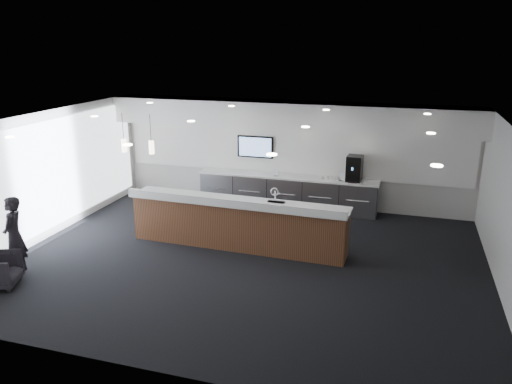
% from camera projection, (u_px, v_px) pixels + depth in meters
% --- Properties ---
extents(ground, '(10.00, 10.00, 0.00)m').
position_uv_depth(ground, '(247.00, 260.00, 10.83)').
color(ground, black).
rests_on(ground, ground).
extents(ceiling, '(10.00, 8.00, 0.02)m').
position_uv_depth(ceiling, '(246.00, 122.00, 9.94)').
color(ceiling, black).
rests_on(ceiling, back_wall).
extents(back_wall, '(10.00, 0.02, 3.00)m').
position_uv_depth(back_wall, '(290.00, 153.00, 14.04)').
color(back_wall, silver).
rests_on(back_wall, ground).
extents(left_wall, '(0.02, 8.00, 3.00)m').
position_uv_depth(left_wall, '(45.00, 176.00, 11.77)').
color(left_wall, silver).
rests_on(left_wall, ground).
extents(right_wall, '(0.02, 8.00, 3.00)m').
position_uv_depth(right_wall, '(510.00, 218.00, 9.00)').
color(right_wall, silver).
rests_on(right_wall, ground).
extents(soffit_bulkhead, '(10.00, 0.90, 0.70)m').
position_uv_depth(soffit_bulkhead, '(287.00, 115.00, 13.29)').
color(soffit_bulkhead, white).
rests_on(soffit_bulkhead, back_wall).
extents(alcove_panel, '(9.80, 0.06, 1.40)m').
position_uv_depth(alcove_panel, '(290.00, 150.00, 13.99)').
color(alcove_panel, white).
rests_on(alcove_panel, back_wall).
extents(window_blinds_wall, '(0.04, 7.36, 2.55)m').
position_uv_depth(window_blinds_wall, '(47.00, 176.00, 11.76)').
color(window_blinds_wall, '#A2B5C3').
rests_on(window_blinds_wall, left_wall).
extents(back_credenza, '(5.06, 0.66, 0.95)m').
position_uv_depth(back_credenza, '(287.00, 192.00, 14.02)').
color(back_credenza, gray).
rests_on(back_credenza, ground).
extents(wall_tv, '(1.05, 0.08, 0.62)m').
position_uv_depth(wall_tv, '(255.00, 147.00, 14.19)').
color(wall_tv, black).
rests_on(wall_tv, back_wall).
extents(pendant_left, '(0.12, 0.12, 0.30)m').
position_uv_depth(pendant_left, '(159.00, 144.00, 11.56)').
color(pendant_left, beige).
rests_on(pendant_left, ceiling).
extents(pendant_right, '(0.12, 0.12, 0.30)m').
position_uv_depth(pendant_right, '(132.00, 143.00, 11.75)').
color(pendant_right, beige).
rests_on(pendant_right, ceiling).
extents(ceiling_can_lights, '(7.00, 5.00, 0.02)m').
position_uv_depth(ceiling_can_lights, '(246.00, 124.00, 9.95)').
color(ceiling_can_lights, white).
rests_on(ceiling_can_lights, ceiling).
extents(service_counter, '(5.09, 0.99, 1.49)m').
position_uv_depth(service_counter, '(238.00, 223.00, 11.37)').
color(service_counter, '#482A18').
rests_on(service_counter, ground).
extents(coffee_machine, '(0.42, 0.54, 0.69)m').
position_uv_depth(coffee_machine, '(354.00, 168.00, 13.26)').
color(coffee_machine, black).
rests_on(coffee_machine, back_credenza).
extents(info_sign_left, '(0.15, 0.04, 0.21)m').
position_uv_depth(info_sign_left, '(276.00, 172.00, 13.80)').
color(info_sign_left, white).
rests_on(info_sign_left, back_credenza).
extents(info_sign_right, '(0.17, 0.07, 0.23)m').
position_uv_depth(info_sign_right, '(343.00, 177.00, 13.32)').
color(info_sign_right, white).
rests_on(info_sign_right, back_credenza).
extents(lounge_guest, '(0.57, 0.69, 1.63)m').
position_uv_depth(lounge_guest, '(14.00, 236.00, 9.99)').
color(lounge_guest, black).
rests_on(lounge_guest, ground).
extents(cup_0, '(0.11, 0.11, 0.10)m').
position_uv_depth(cup_0, '(338.00, 179.00, 13.38)').
color(cup_0, white).
rests_on(cup_0, back_credenza).
extents(cup_1, '(0.15, 0.15, 0.10)m').
position_uv_depth(cup_1, '(333.00, 178.00, 13.42)').
color(cup_1, white).
rests_on(cup_1, back_credenza).
extents(cup_2, '(0.13, 0.13, 0.10)m').
position_uv_depth(cup_2, '(327.00, 178.00, 13.46)').
color(cup_2, white).
rests_on(cup_2, back_credenza).
extents(cup_3, '(0.14, 0.14, 0.10)m').
position_uv_depth(cup_3, '(322.00, 177.00, 13.50)').
color(cup_3, white).
rests_on(cup_3, back_credenza).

